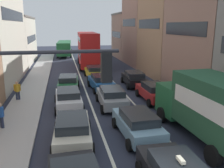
{
  "coord_description": "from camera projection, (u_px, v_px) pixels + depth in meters",
  "views": [
    {
      "loc": [
        -3.73,
        -6.32,
        6.08
      ],
      "look_at": [
        0.0,
        12.0,
        1.6
      ],
      "focal_mm": 39.3,
      "sensor_mm": 36.0,
      "label": 1
    }
  ],
  "objects": [
    {
      "name": "pedestrian_mid_sidewalk",
      "position": [
        17.0,
        90.0,
        19.99
      ],
      "size": [
        0.54,
        0.34,
        1.66
      ],
      "rotation": [
        0.0,
        0.0,
        4.79
      ],
      "color": "#262D47",
      "rests_on": "ground"
    },
    {
      "name": "wagon_left_lane_second",
      "position": [
        72.0,
        129.0,
        12.81
      ],
      "size": [
        2.22,
        4.38,
        1.49
      ],
      "rotation": [
        0.0,
        0.0,
        1.53
      ],
      "color": "beige",
      "rests_on": "ground"
    },
    {
      "name": "wagon_right_lane_far",
      "position": [
        134.0,
        78.0,
        25.14
      ],
      "size": [
        2.22,
        4.38,
        1.49
      ],
      "rotation": [
        0.0,
        0.0,
        1.52
      ],
      "color": "black",
      "rests_on": "ground"
    },
    {
      "name": "building_row_right",
      "position": [
        175.0,
        32.0,
        29.73
      ],
      "size": [
        7.2,
        43.9,
        12.08
      ],
      "rotation": [
        0.0,
        0.0,
        -1.57
      ],
      "color": "#936B5B",
      "rests_on": "ground"
    },
    {
      "name": "pedestrian_near_kerb",
      "position": [
        1.0,
        115.0,
        14.46
      ],
      "size": [
        0.34,
        0.47,
        1.66
      ],
      "rotation": [
        0.0,
        0.0,
        3.72
      ],
      "color": "#262D47",
      "rests_on": "ground"
    },
    {
      "name": "hatchback_centre_lane_third",
      "position": [
        112.0,
        97.0,
        18.64
      ],
      "size": [
        2.12,
        4.33,
        1.49
      ],
      "rotation": [
        0.0,
        0.0,
        1.56
      ],
      "color": "gray",
      "rests_on": "ground"
    },
    {
      "name": "sedan_centre_lane_second",
      "position": [
        138.0,
        123.0,
        13.55
      ],
      "size": [
        2.2,
        4.37,
        1.49
      ],
      "rotation": [
        0.0,
        0.0,
        1.61
      ],
      "color": "#759EB7",
      "rests_on": "ground"
    },
    {
      "name": "lane_stripe_left",
      "position": [
        82.0,
        82.0,
        26.89
      ],
      "size": [
        0.16,
        60.0,
        0.01
      ],
      "primitive_type": "cube",
      "color": "silver",
      "rests_on": "ground"
    },
    {
      "name": "coupe_centre_lane_fourth",
      "position": [
        101.0,
        82.0,
        23.58
      ],
      "size": [
        2.3,
        4.41,
        1.49
      ],
      "rotation": [
        0.0,
        0.0,
        1.64
      ],
      "color": "#194C8C",
      "rests_on": "ground"
    },
    {
      "name": "sedan_right_lane_behind_truck",
      "position": [
        154.0,
        92.0,
        20.1
      ],
      "size": [
        2.1,
        4.32,
        1.49
      ],
      "rotation": [
        0.0,
        0.0,
        1.58
      ],
      "color": "#A51E1E",
      "rests_on": "ground"
    },
    {
      "name": "sedan_left_lane_fourth",
      "position": [
        68.0,
        83.0,
        23.26
      ],
      "size": [
        2.3,
        4.41,
        1.49
      ],
      "rotation": [
        0.0,
        0.0,
        1.5
      ],
      "color": "#19592D",
      "rests_on": "ground"
    },
    {
      "name": "removalist_box_truck",
      "position": [
        208.0,
        105.0,
        12.93
      ],
      "size": [
        2.93,
        7.78,
        3.58
      ],
      "rotation": [
        0.0,
        0.0,
        1.61
      ],
      "color": "#1E5933",
      "rests_on": "ground"
    },
    {
      "name": "traffic_light_pole",
      "position": [
        38.0,
        111.0,
        6.69
      ],
      "size": [
        3.58,
        0.38,
        5.5
      ],
      "color": "#2D2D33",
      "rests_on": "ground"
    },
    {
      "name": "sidewalk_left",
      "position": [
        35.0,
        84.0,
        25.9
      ],
      "size": [
        2.6,
        64.0,
        0.14
      ],
      "primitive_type": "cube",
      "color": "#A4A4A4",
      "rests_on": "ground"
    },
    {
      "name": "bus_far_queue_secondary",
      "position": [
        64.0,
        47.0,
        49.73
      ],
      "size": [
        3.18,
        10.61,
        2.9
      ],
      "rotation": [
        0.0,
        0.0,
        1.52
      ],
      "color": "#1E6033",
      "rests_on": "ground"
    },
    {
      "name": "lane_stripe_right",
      "position": [
        113.0,
        81.0,
        27.55
      ],
      "size": [
        0.16,
        60.0,
        0.01
      ],
      "primitive_type": "cube",
      "color": "silver",
      "rests_on": "ground"
    },
    {
      "name": "sedan_left_lane_third",
      "position": [
        68.0,
        98.0,
        18.31
      ],
      "size": [
        2.14,
        4.34,
        1.49
      ],
      "rotation": [
        0.0,
        0.0,
        1.59
      ],
      "color": "silver",
      "rests_on": "ground"
    },
    {
      "name": "sedan_centre_lane_fifth",
      "position": [
        94.0,
        72.0,
        28.61
      ],
      "size": [
        2.14,
        4.34,
        1.49
      ],
      "rotation": [
        0.0,
        0.0,
        1.59
      ],
      "color": "#B29319",
      "rests_on": "ground"
    },
    {
      "name": "bus_mid_queue_primary",
      "position": [
        88.0,
        48.0,
        35.98
      ],
      "size": [
        3.08,
        10.58,
        5.06
      ],
      "rotation": [
        0.0,
        0.0,
        1.53
      ],
      "color": "#B21919",
      "rests_on": "ground"
    }
  ]
}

